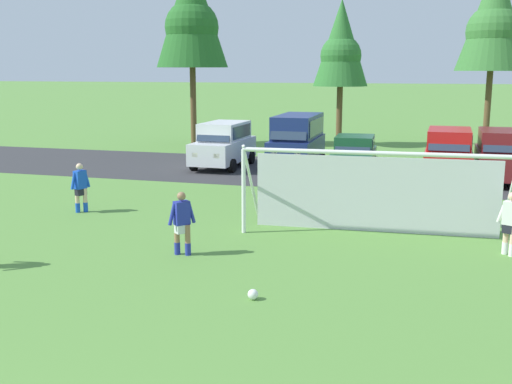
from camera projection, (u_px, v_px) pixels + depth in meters
The scene contains 15 objects.
ground_plane at pixel (264, 216), 19.66m from camera, with size 400.00×400.00×0.00m, color #598C3D.
parking_lot_strip at pixel (315, 172), 28.19m from camera, with size 52.00×8.40×0.01m, color #333335.
soccer_ball at pixel (253, 294), 12.52m from camera, with size 0.22×0.22×0.22m.
soccer_goal at pixel (375, 189), 17.38m from camera, with size 7.51×2.31×2.57m.
player_striker_near at pixel (182, 223), 15.42m from camera, with size 0.61×0.56×1.64m.
player_midfield_center at pixel (81, 188), 20.08m from camera, with size 0.39×0.70×1.64m.
player_defender_far at pixel (510, 224), 15.38m from camera, with size 0.67×0.45×1.64m.
parked_car_slot_far_left at pixel (224, 144), 29.46m from camera, with size 2.22×4.64×2.16m.
parked_car_slot_left at pixel (297, 139), 29.41m from camera, with size 2.22×4.81×2.52m.
parked_car_slot_center_left at pixel (354, 155), 27.56m from camera, with size 2.17×4.27×1.72m.
parked_car_slot_center at pixel (448, 154), 26.08m from camera, with size 2.23×4.65×2.16m.
parked_car_slot_center_right at pixel (501, 155), 25.65m from camera, with size 2.20×4.63×2.16m.
tree_left_edge at pixel (192, 14), 36.29m from camera, with size 4.31×4.31×11.49m.
tree_mid_left at pixel (341, 46), 36.62m from camera, with size 3.30×3.30×8.81m.
tree_center_back at pixel (494, 18), 35.25m from camera, with size 4.12×4.12×10.99m.
Camera 1 is at (5.02, -3.45, 4.64)m, focal length 42.76 mm.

